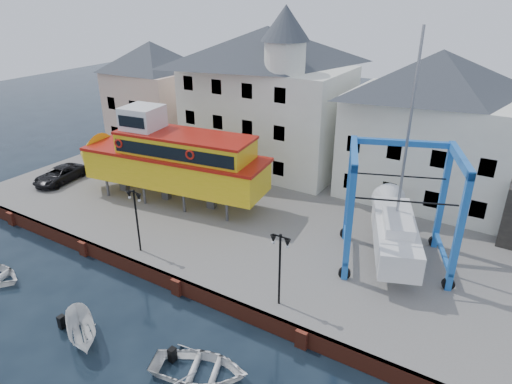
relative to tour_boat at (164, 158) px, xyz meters
The scene contains 13 objects.
ground 11.90m from the tour_boat, 45.44° to the right, with size 140.00×140.00×0.00m, color black.
hardstanding 9.22m from the tour_boat, 21.90° to the left, with size 44.00×22.00×1.00m, color slate.
quay_wall 11.65m from the tour_boat, 45.06° to the right, with size 44.00×0.47×1.00m.
building_pink 14.50m from the tour_boat, 135.35° to the left, with size 8.00×7.00×10.30m.
building_white_main 11.30m from the tour_boat, 74.63° to the left, with size 14.00×8.30×14.00m.
building_white_right 20.23m from the tour_boat, 33.56° to the left, with size 12.00×8.00×11.20m.
lamp_post_left 7.67m from the tour_boat, 60.63° to the right, with size 1.12×0.32×4.20m.
lamp_post_right 15.30m from the tour_boat, 25.90° to the right, with size 1.12×0.32×4.20m.
tour_boat is the anchor object (origin of this frame).
travel_lift 17.41m from the tour_boat, ahead, with size 7.64×9.17×13.52m.
van 10.56m from the tour_boat, 167.09° to the right, with size 2.14×4.64×1.29m, color black.
motorboat_a 15.25m from the tour_boat, 65.06° to the right, with size 1.34×3.57×1.38m, color white.
motorboat_b 17.92m from the tour_boat, 43.62° to the right, with size 3.25×4.55×0.94m, color white.
Camera 1 is at (15.20, -15.96, 16.33)m, focal length 32.00 mm.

